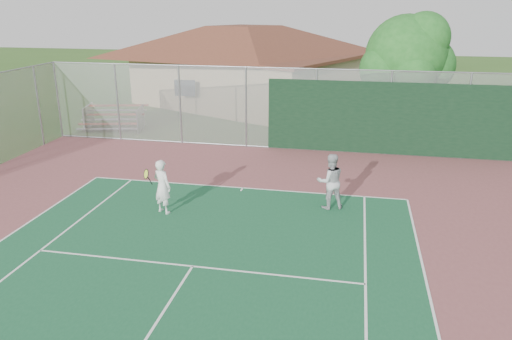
{
  "coord_description": "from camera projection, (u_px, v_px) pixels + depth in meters",
  "views": [
    {
      "loc": [
        3.63,
        -3.8,
        6.11
      ],
      "look_at": [
        0.81,
        10.18,
        1.29
      ],
      "focal_mm": 35.0,
      "sensor_mm": 36.0,
      "label": 1
    }
  ],
  "objects": [
    {
      "name": "tree",
      "position": [
        408.0,
        58.0,
        21.62
      ],
      "size": [
        4.13,
        3.91,
        5.76
      ],
      "color": "#362213",
      "rests_on": "ground"
    },
    {
      "name": "clubhouse",
      "position": [
        244.0,
        58.0,
        30.37
      ],
      "size": [
        15.55,
        13.41,
        5.65
      ],
      "rotation": [
        0.0,
        0.0,
        -0.43
      ],
      "color": "tan",
      "rests_on": "ground"
    },
    {
      "name": "player_grey_back",
      "position": [
        330.0,
        182.0,
        15.28
      ],
      "size": [
        1.03,
        0.92,
        1.75
      ],
      "rotation": [
        0.0,
        0.0,
        3.5
      ],
      "color": "#AEB1B3",
      "rests_on": "ground"
    },
    {
      "name": "back_fence",
      "position": [
        318.0,
        113.0,
        21.0
      ],
      "size": [
        20.08,
        0.11,
        3.53
      ],
      "color": "gray",
      "rests_on": "ground"
    },
    {
      "name": "bleachers",
      "position": [
        114.0,
        117.0,
        25.16
      ],
      "size": [
        3.33,
        2.34,
        1.12
      ],
      "rotation": [
        0.0,
        0.0,
        0.24
      ],
      "color": "#B14528",
      "rests_on": "ground"
    },
    {
      "name": "player_white_front",
      "position": [
        162.0,
        187.0,
        14.94
      ],
      "size": [
        0.9,
        0.8,
        1.67
      ],
      "rotation": [
        0.0,
        0.0,
        2.73
      ],
      "color": "silver",
      "rests_on": "ground"
    }
  ]
}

